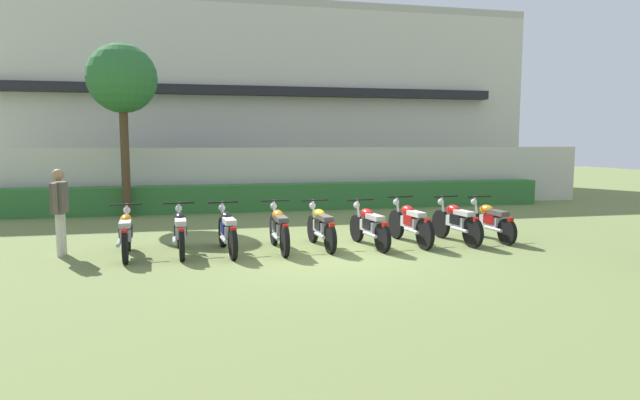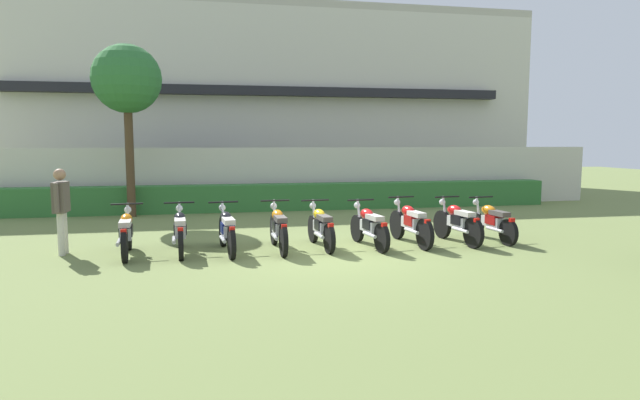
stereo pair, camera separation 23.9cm
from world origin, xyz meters
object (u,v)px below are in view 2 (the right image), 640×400
Objects in this scene: motorcycle_in_row_5 at (369,226)px; inspector_person at (61,204)px; motorcycle_in_row_3 at (278,228)px; motorcycle_in_row_6 at (410,223)px; motorcycle_in_row_8 at (492,221)px; tree_near_inspector at (127,81)px; motorcycle_in_row_0 at (126,233)px; parked_car at (182,176)px; motorcycle_in_row_4 at (321,226)px; motorcycle_in_row_7 at (457,222)px; motorcycle_in_row_2 at (227,230)px; motorcycle_in_row_1 at (180,231)px.

inspector_person is (-5.99, 0.47, 0.54)m from motorcycle_in_row_5.
motorcycle_in_row_6 is at bearing -90.08° from motorcycle_in_row_3.
motorcycle_in_row_6 reaches higher than motorcycle_in_row_8.
motorcycle_in_row_5 is at bearing -45.86° from tree_near_inspector.
motorcycle_in_row_3 is 4.70m from motorcycle_in_row_8.
motorcycle_in_row_0 is 1.39m from inspector_person.
parked_car is 9.59m from motorcycle_in_row_4.
motorcycle_in_row_6 is 1.03m from motorcycle_in_row_7.
motorcycle_in_row_7 is at bearing -3.01° from inspector_person.
tree_near_inspector reaches higher than parked_car.
motorcycle_in_row_5 is (2.88, -0.03, -0.01)m from motorcycle_in_row_2.
motorcycle_in_row_3 is at bearing -95.73° from motorcycle_in_row_2.
motorcycle_in_row_7 is (7.42, -5.57, -3.40)m from tree_near_inspector.
motorcycle_in_row_0 reaches higher than motorcycle_in_row_1.
parked_car is at bearing 12.61° from motorcycle_in_row_3.
motorcycle_in_row_5 is (3.78, -0.14, -0.00)m from motorcycle_in_row_1.
inspector_person is (-1.23, 0.40, 0.53)m from motorcycle_in_row_0.
motorcycle_in_row_8 is (2.83, 0.15, -0.01)m from motorcycle_in_row_5.
motorcycle_in_row_5 is 2.83m from motorcycle_in_row_8.
motorcycle_in_row_5 reaches higher than motorcycle_in_row_8.
parked_car is 2.57× the size of motorcycle_in_row_0.
motorcycle_in_row_2 is 3.83m from motorcycle_in_row_6.
motorcycle_in_row_8 is at bearing -2.09° from inspector_person.
parked_car is 2.58× the size of motorcycle_in_row_4.
motorcycle_in_row_3 reaches higher than motorcycle_in_row_0.
inspector_person reaches higher than motorcycle_in_row_8.
motorcycle_in_row_8 is at bearing -94.29° from motorcycle_in_row_6.
motorcycle_in_row_6 is 6.96m from inspector_person.
motorcycle_in_row_3 is (1.02, 0.01, 0.01)m from motorcycle_in_row_2.
motorcycle_in_row_4 is 3.82m from motorcycle_in_row_8.
motorcycle_in_row_1 is at bearing 80.50° from motorcycle_in_row_5.
motorcycle_in_row_5 is 1.98m from motorcycle_in_row_7.
motorcycle_in_row_1 is 1.04× the size of motorcycle_in_row_4.
tree_near_inspector is 7.03m from motorcycle_in_row_2.
tree_near_inspector is at bearing 51.55° from motorcycle_in_row_8.
motorcycle_in_row_0 is at bearing 87.66° from motorcycle_in_row_3.
parked_car is 2.56× the size of motorcycle_in_row_5.
inspector_person is (-6.93, 0.35, 0.52)m from motorcycle_in_row_6.
motorcycle_in_row_4 is (2.79, -0.00, -0.01)m from motorcycle_in_row_1.
motorcycle_in_row_0 is 0.96× the size of motorcycle_in_row_2.
inspector_person reaches higher than motorcycle_in_row_6.
tree_near_inspector is (-1.25, -3.55, 2.92)m from parked_car.
tree_near_inspector reaches higher than motorcycle_in_row_7.
parked_car is 2.48× the size of motorcycle_in_row_1.
parked_car is at bearing 17.28° from motorcycle_in_row_5.
motorcycle_in_row_2 is 0.97× the size of motorcycle_in_row_6.
tree_near_inspector is 6.66m from motorcycle_in_row_1.
motorcycle_in_row_2 is 1.90m from motorcycle_in_row_4.
motorcycle_in_row_4 is 1.09× the size of inspector_person.
tree_near_inspector is 5.92m from inspector_person.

